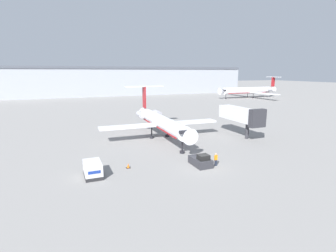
{
  "coord_description": "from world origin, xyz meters",
  "views": [
    {
      "loc": [
        -17.56,
        -29.64,
        12.92
      ],
      "look_at": [
        0.0,
        12.84,
        3.4
      ],
      "focal_mm": 28.0,
      "sensor_mm": 36.0,
      "label": 1
    }
  ],
  "objects_px": {
    "airplane_main": "(161,121)",
    "traffic_cone_left": "(128,166)",
    "airplane_parked_far_left": "(249,90)",
    "luggage_cart": "(93,169)",
    "worker_near_tug": "(216,159)",
    "pushback_tug": "(201,161)",
    "jet_bridge": "(241,115)"
  },
  "relations": [
    {
      "from": "airplane_main",
      "to": "luggage_cart",
      "type": "xyz_separation_m",
      "value": [
        -14.78,
        -14.78,
        -2.51
      ]
    },
    {
      "from": "airplane_parked_far_left",
      "to": "luggage_cart",
      "type": "bearing_deg",
      "value": -138.71
    },
    {
      "from": "airplane_main",
      "to": "airplane_parked_far_left",
      "type": "bearing_deg",
      "value": 40.47
    },
    {
      "from": "pushback_tug",
      "to": "traffic_cone_left",
      "type": "height_order",
      "value": "pushback_tug"
    },
    {
      "from": "airplane_main",
      "to": "luggage_cart",
      "type": "height_order",
      "value": "airplane_main"
    },
    {
      "from": "luggage_cart",
      "to": "traffic_cone_left",
      "type": "bearing_deg",
      "value": 14.05
    },
    {
      "from": "jet_bridge",
      "to": "pushback_tug",
      "type": "bearing_deg",
      "value": -143.2
    },
    {
      "from": "pushback_tug",
      "to": "luggage_cart",
      "type": "xyz_separation_m",
      "value": [
        -14.49,
        1.69,
        0.29
      ]
    },
    {
      "from": "airplane_main",
      "to": "luggage_cart",
      "type": "bearing_deg",
      "value": -135.0
    },
    {
      "from": "worker_near_tug",
      "to": "jet_bridge",
      "type": "relative_size",
      "value": 0.16
    },
    {
      "from": "airplane_main",
      "to": "worker_near_tug",
      "type": "xyz_separation_m",
      "value": [
        1.62,
        -17.39,
        -2.51
      ]
    },
    {
      "from": "traffic_cone_left",
      "to": "airplane_parked_far_left",
      "type": "xyz_separation_m",
      "value": [
        81.38,
        74.51,
        3.34
      ]
    },
    {
      "from": "airplane_main",
      "to": "airplane_parked_far_left",
      "type": "height_order",
      "value": "airplane_parked_far_left"
    },
    {
      "from": "pushback_tug",
      "to": "jet_bridge",
      "type": "height_order",
      "value": "jet_bridge"
    },
    {
      "from": "pushback_tug",
      "to": "airplane_parked_far_left",
      "type": "distance_m",
      "value": 105.57
    },
    {
      "from": "airplane_main",
      "to": "traffic_cone_left",
      "type": "relative_size",
      "value": 39.43
    },
    {
      "from": "worker_near_tug",
      "to": "traffic_cone_left",
      "type": "relative_size",
      "value": 2.74
    },
    {
      "from": "pushback_tug",
      "to": "jet_bridge",
      "type": "distance_m",
      "value": 20.27
    },
    {
      "from": "jet_bridge",
      "to": "airplane_parked_far_left",
      "type": "bearing_deg",
      "value": 49.57
    },
    {
      "from": "luggage_cart",
      "to": "worker_near_tug",
      "type": "height_order",
      "value": "luggage_cart"
    },
    {
      "from": "luggage_cart",
      "to": "worker_near_tug",
      "type": "bearing_deg",
      "value": -9.05
    },
    {
      "from": "airplane_main",
      "to": "luggage_cart",
      "type": "distance_m",
      "value": 21.05
    },
    {
      "from": "airplane_main",
      "to": "jet_bridge",
      "type": "height_order",
      "value": "airplane_main"
    },
    {
      "from": "traffic_cone_left",
      "to": "pushback_tug",
      "type": "bearing_deg",
      "value": -16.7
    },
    {
      "from": "worker_near_tug",
      "to": "airplane_parked_far_left",
      "type": "distance_m",
      "value": 104.96
    },
    {
      "from": "airplane_main",
      "to": "airplane_parked_far_left",
      "type": "distance_m",
      "value": 93.89
    },
    {
      "from": "luggage_cart",
      "to": "airplane_parked_far_left",
      "type": "relative_size",
      "value": 0.09
    },
    {
      "from": "airplane_main",
      "to": "jet_bridge",
      "type": "relative_size",
      "value": 2.29
    },
    {
      "from": "worker_near_tug",
      "to": "traffic_cone_left",
      "type": "height_order",
      "value": "worker_near_tug"
    },
    {
      "from": "airplane_main",
      "to": "traffic_cone_left",
      "type": "height_order",
      "value": "airplane_main"
    },
    {
      "from": "worker_near_tug",
      "to": "airplane_parked_far_left",
      "type": "xyz_separation_m",
      "value": [
        69.81,
        78.33,
        2.7
      ]
    },
    {
      "from": "pushback_tug",
      "to": "luggage_cart",
      "type": "distance_m",
      "value": 14.59
    }
  ]
}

